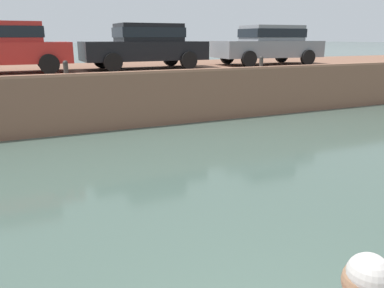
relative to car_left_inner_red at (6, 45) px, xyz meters
The scene contains 8 objects.
ground_plane 7.52m from the car_left_inner_red, 73.09° to the right, with size 400.00×400.00×0.00m, color #42564C.
far_quay_wall 2.87m from the car_left_inner_red, 27.46° to the left, with size 60.00×6.00×1.68m, color brown.
far_wall_coping 2.86m from the car_left_inner_red, 41.32° to the right, with size 60.00×0.24×0.08m, color #9F6C52.
car_left_inner_red is the anchor object (origin of this frame).
car_centre_black 4.46m from the car_left_inner_red, ahead, with size 4.35×1.94×1.54m.
car_right_inner_grey 9.67m from the car_left_inner_red, ahead, with size 4.43×2.13×1.54m.
mooring_bollard_mid 2.35m from the car_left_inner_red, 47.82° to the right, with size 0.15×0.15×0.45m.
mooring_bollard_east 8.40m from the car_left_inner_red, 11.57° to the right, with size 0.15×0.15×0.45m.
Camera 1 is at (-1.66, -1.53, 2.76)m, focal length 35.00 mm.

